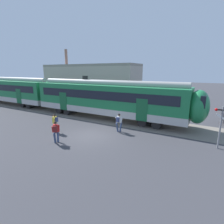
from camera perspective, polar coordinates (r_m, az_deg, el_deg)
The scene contains 8 objects.
ground_plane at distance 14.93m, azimuth -6.95°, elevation -7.59°, with size 160.00×160.00×0.00m, color #38383D.
track_bed at distance 27.55m, azimuth -22.15°, elevation 1.21°, with size 80.00×4.40×0.01m, color slate.
commuter_train at distance 25.30m, azimuth -19.07°, elevation 5.65°, with size 38.05×3.07×4.73m.
pedestrian_yellow at distance 16.05m, azimuth -18.10°, elevation -2.95°, with size 0.67×0.54×1.67m.
pedestrian_red at distance 13.70m, azimuth -17.88°, elevation -5.69°, with size 0.51×0.71×1.67m.
pedestrian_white at distance 15.37m, azimuth 2.25°, elevation -2.99°, with size 0.60×0.62×1.67m.
crossing_signal at distance 13.90m, azimuth 32.10°, elevation -2.46°, with size 0.96×0.22×3.00m.
background_building at distance 31.71m, azimuth -7.23°, elevation 9.39°, with size 17.70×5.00×9.20m.
Camera 1 is at (8.37, -11.17, 5.28)m, focal length 28.00 mm.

